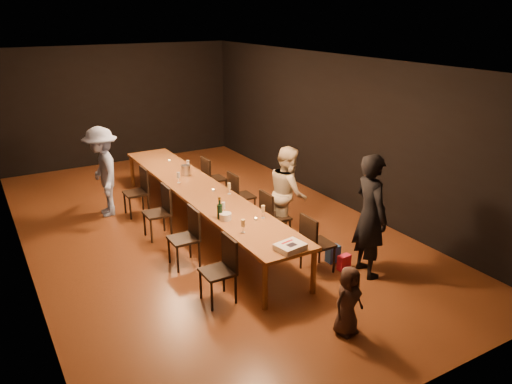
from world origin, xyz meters
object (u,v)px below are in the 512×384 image
chair_right_3 (214,178)px  chair_left_0 (218,271)px  birthday_cake (290,247)px  chair_left_1 (183,238)px  chair_right_1 (276,217)px  chair_left_2 (157,213)px  chair_right_0 (318,243)px  chair_left_3 (136,192)px  woman_birthday (370,216)px  plate_stack (225,216)px  ice_bucket (186,170)px  champagne_bottle (220,208)px  child (348,301)px  man_blue (103,172)px  table (201,192)px  chair_right_2 (242,195)px  woman_tan (288,193)px

chair_right_3 → chair_left_0: (-1.70, -3.60, 0.00)m
birthday_cake → chair_right_3: bearing=69.6°
chair_left_0 → chair_left_1: (0.00, 1.20, 0.00)m
chair_right_1 → chair_left_2: bearing=-125.2°
chair_right_0 → chair_left_3: same height
woman_birthday → chair_left_1: bearing=64.3°
chair_right_1 → plate_stack: 1.18m
chair_right_3 → birthday_cake: 4.13m
chair_left_3 → ice_bucket: bearing=-107.2°
champagne_bottle → ice_bucket: bearing=80.2°
chair_left_3 → woman_birthday: (2.31, -4.04, 0.48)m
chair_left_0 → child: (1.06, -1.45, -0.01)m
chair_right_1 → woman_birthday: bearing=20.3°
chair_left_3 → champagne_bottle: bearing=-168.2°
champagne_bottle → man_blue: bearing=109.9°
chair_right_0 → woman_birthday: (0.61, -0.44, 0.48)m
table → chair_left_3: chair_left_3 is taller
chair_right_2 → chair_left_3: 2.08m
chair_right_2 → birthday_cake: size_ratio=2.21×
table → ice_bucket: bearing=84.1°
table → chair_right_1: chair_right_1 is taller
chair_right_0 → chair_right_3: same height
chair_right_1 → child: (-0.64, -2.65, -0.01)m
chair_right_1 → chair_left_0: (-1.70, -1.20, 0.00)m
chair_right_3 → man_blue: 2.27m
chair_right_1 → chair_right_2: 1.20m
chair_left_3 → champagne_bottle: (0.54, -2.60, 0.46)m
chair_right_3 → plate_stack: size_ratio=4.93×
chair_right_1 → birthday_cake: (-0.81, -1.63, 0.33)m
chair_left_2 → chair_right_2: bearing=-90.0°
chair_left_3 → birthday_cake: 4.14m
plate_stack → chair_left_1: bearing=155.6°
chair_right_1 → chair_left_3: size_ratio=1.00×
chair_left_3 → woman_tan: (2.00, -2.32, 0.36)m
woman_tan → table: bearing=68.2°
champagne_bottle → chair_right_1: bearing=9.7°
woman_tan → chair_left_2: bearing=83.2°
chair_right_0 → man_blue: bearing=-150.6°
chair_right_3 → chair_left_3: size_ratio=1.00×
table → champagne_bottle: bearing=-102.4°
chair_left_1 → ice_bucket: ice_bucket is taller
chair_right_2 → birthday_cake: chair_right_2 is taller
chair_right_3 → chair_left_2: (-1.70, -1.20, 0.00)m
table → chair_right_2: chair_right_2 is taller
chair_right_0 → plate_stack: (-1.10, 0.93, 0.34)m
chair_right_3 → woman_birthday: (0.61, -4.04, 0.48)m
chair_left_3 → ice_bucket: ice_bucket is taller
champagne_bottle → chair_right_2: bearing=50.4°
chair_left_0 → chair_left_3: same height
chair_left_0 → child: chair_left_0 is taller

